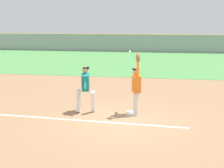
{
  "coord_description": "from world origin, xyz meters",
  "views": [
    {
      "loc": [
        1.5,
        -10.48,
        3.37
      ],
      "look_at": [
        -0.47,
        1.15,
        1.05
      ],
      "focal_mm": 51.99,
      "sensor_mm": 36.0,
      "label": 1
    }
  ],
  "objects_px": {
    "first_base": "(131,113)",
    "fielder": "(136,85)",
    "baseball": "(130,52)",
    "parked_car_blue": "(56,42)",
    "parked_car_green": "(143,43)",
    "parked_car_tan": "(97,43)",
    "parked_car_white": "(182,44)",
    "runner": "(86,86)"
  },
  "relations": [
    {
      "from": "runner",
      "to": "parked_car_tan",
      "type": "bearing_deg",
      "value": 91.96
    },
    {
      "from": "first_base",
      "to": "parked_car_tan",
      "type": "xyz_separation_m",
      "value": [
        -7.33,
        27.97,
        0.63
      ]
    },
    {
      "from": "parked_car_white",
      "to": "baseball",
      "type": "bearing_deg",
      "value": -95.86
    },
    {
      "from": "first_base",
      "to": "fielder",
      "type": "relative_size",
      "value": 0.17
    },
    {
      "from": "parked_car_tan",
      "to": "parked_car_green",
      "type": "height_order",
      "value": "same"
    },
    {
      "from": "baseball",
      "to": "first_base",
      "type": "bearing_deg",
      "value": 7.45
    },
    {
      "from": "baseball",
      "to": "parked_car_blue",
      "type": "bearing_deg",
      "value": 114.24
    },
    {
      "from": "runner",
      "to": "parked_car_blue",
      "type": "relative_size",
      "value": 0.37
    },
    {
      "from": "first_base",
      "to": "fielder",
      "type": "xyz_separation_m",
      "value": [
        0.17,
        -0.06,
        1.08
      ]
    },
    {
      "from": "parked_car_blue",
      "to": "parked_car_green",
      "type": "distance_m",
      "value": 10.84
    },
    {
      "from": "first_base",
      "to": "parked_car_blue",
      "type": "distance_m",
      "value": 30.22
    },
    {
      "from": "parked_car_blue",
      "to": "parked_car_tan",
      "type": "relative_size",
      "value": 1.01
    },
    {
      "from": "runner",
      "to": "baseball",
      "type": "distance_m",
      "value": 2.07
    },
    {
      "from": "parked_car_tan",
      "to": "baseball",
      "type": "bearing_deg",
      "value": -80.69
    },
    {
      "from": "runner",
      "to": "parked_car_white",
      "type": "distance_m",
      "value": 28.2
    },
    {
      "from": "fielder",
      "to": "runner",
      "type": "xyz_separation_m",
      "value": [
        -1.88,
        0.04,
        -0.12
      ]
    },
    {
      "from": "parked_car_blue",
      "to": "parked_car_green",
      "type": "xyz_separation_m",
      "value": [
        10.82,
        0.66,
        0.0
      ]
    },
    {
      "from": "baseball",
      "to": "parked_car_tan",
      "type": "distance_m",
      "value": 28.95
    },
    {
      "from": "baseball",
      "to": "parked_car_blue",
      "type": "distance_m",
      "value": 30.24
    },
    {
      "from": "parked_car_white",
      "to": "parked_car_green",
      "type": "bearing_deg",
      "value": 175.64
    },
    {
      "from": "parked_car_green",
      "to": "parked_car_white",
      "type": "xyz_separation_m",
      "value": [
        4.58,
        -0.38,
        0.0
      ]
    },
    {
      "from": "first_base",
      "to": "parked_car_white",
      "type": "relative_size",
      "value": 0.09
    },
    {
      "from": "fielder",
      "to": "baseball",
      "type": "height_order",
      "value": "baseball"
    },
    {
      "from": "parked_car_blue",
      "to": "baseball",
      "type": "bearing_deg",
      "value": -72.61
    },
    {
      "from": "parked_car_tan",
      "to": "parked_car_green",
      "type": "xyz_separation_m",
      "value": [
        5.67,
        0.21,
        0.0
      ]
    },
    {
      "from": "runner",
      "to": "parked_car_blue",
      "type": "xyz_separation_m",
      "value": [
        -10.77,
        27.54,
        -0.32
      ]
    },
    {
      "from": "parked_car_green",
      "to": "first_base",
      "type": "bearing_deg",
      "value": -80.52
    },
    {
      "from": "parked_car_tan",
      "to": "parked_car_green",
      "type": "bearing_deg",
      "value": -3.13
    },
    {
      "from": "first_base",
      "to": "parked_car_green",
      "type": "distance_m",
      "value": 28.23
    },
    {
      "from": "baseball",
      "to": "parked_car_green",
      "type": "xyz_separation_m",
      "value": [
        -1.57,
        28.19,
        -1.61
      ]
    },
    {
      "from": "parked_car_blue",
      "to": "parked_car_white",
      "type": "xyz_separation_m",
      "value": [
        15.41,
        0.28,
        0.0
      ]
    },
    {
      "from": "fielder",
      "to": "baseball",
      "type": "distance_m",
      "value": 1.19
    },
    {
      "from": "first_base",
      "to": "parked_car_white",
      "type": "bearing_deg",
      "value": 83.98
    },
    {
      "from": "fielder",
      "to": "parked_car_green",
      "type": "distance_m",
      "value": 28.3
    },
    {
      "from": "fielder",
      "to": "runner",
      "type": "bearing_deg",
      "value": -16.74
    },
    {
      "from": "baseball",
      "to": "parked_car_blue",
      "type": "height_order",
      "value": "baseball"
    },
    {
      "from": "parked_car_blue",
      "to": "fielder",
      "type": "bearing_deg",
      "value": -72.22
    },
    {
      "from": "first_base",
      "to": "baseball",
      "type": "xyz_separation_m",
      "value": [
        -0.08,
        -0.01,
        2.25
      ]
    },
    {
      "from": "runner",
      "to": "parked_car_tan",
      "type": "xyz_separation_m",
      "value": [
        -5.62,
        27.99,
        -0.32
      ]
    },
    {
      "from": "parked_car_green",
      "to": "parked_car_white",
      "type": "distance_m",
      "value": 4.6
    },
    {
      "from": "parked_car_blue",
      "to": "parked_car_tan",
      "type": "bearing_deg",
      "value": -1.83
    },
    {
      "from": "runner",
      "to": "fielder",
      "type": "bearing_deg",
      "value": -10.78
    }
  ]
}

